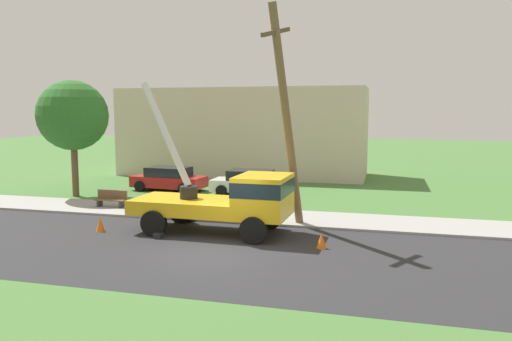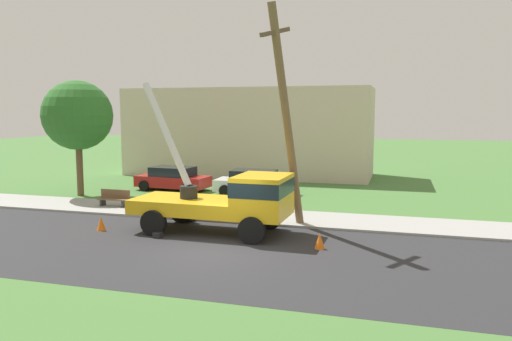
# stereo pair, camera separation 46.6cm
# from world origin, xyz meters

# --- Properties ---
(ground_plane) EXTENTS (120.00, 120.00, 0.00)m
(ground_plane) POSITION_xyz_m (0.00, 12.00, 0.00)
(ground_plane) COLOR #477538
(road_asphalt) EXTENTS (80.00, 8.36, 0.01)m
(road_asphalt) POSITION_xyz_m (0.00, 0.00, 0.00)
(road_asphalt) COLOR #2B2B2D
(road_asphalt) RESTS_ON ground
(sidewalk_strip) EXTENTS (80.00, 3.09, 0.10)m
(sidewalk_strip) POSITION_xyz_m (0.00, 5.72, 0.05)
(sidewalk_strip) COLOR #9E9E99
(sidewalk_strip) RESTS_ON ground
(utility_truck) EXTENTS (6.76, 3.21, 5.98)m
(utility_truck) POSITION_xyz_m (-0.36, 2.57, 1.41)
(utility_truck) COLOR gold
(utility_truck) RESTS_ON ground
(leaning_utility_pole) EXTENTS (1.27, 2.86, 8.81)m
(leaning_utility_pole) POSITION_xyz_m (1.56, 3.74, 4.52)
(leaning_utility_pole) COLOR brown
(leaning_utility_pole) RESTS_ON ground
(traffic_cone_ahead) EXTENTS (0.36, 0.36, 0.56)m
(traffic_cone_ahead) POSITION_xyz_m (3.31, 1.38, 0.28)
(traffic_cone_ahead) COLOR orange
(traffic_cone_ahead) RESTS_ON ground
(traffic_cone_behind) EXTENTS (0.36, 0.36, 0.56)m
(traffic_cone_behind) POSITION_xyz_m (-5.52, 1.58, 0.28)
(traffic_cone_behind) COLOR orange
(traffic_cone_behind) RESTS_ON ground
(parked_sedan_red) EXTENTS (4.52, 2.24, 1.42)m
(parked_sedan_red) POSITION_xyz_m (-7.22, 11.67, 0.71)
(parked_sedan_red) COLOR #B21E1E
(parked_sedan_red) RESTS_ON ground
(parked_sedan_white) EXTENTS (4.43, 2.07, 1.42)m
(parked_sedan_white) POSITION_xyz_m (-2.04, 11.44, 0.71)
(parked_sedan_white) COLOR silver
(parked_sedan_white) RESTS_ON ground
(park_bench) EXTENTS (1.60, 0.45, 0.90)m
(park_bench) POSITION_xyz_m (-7.57, 5.79, 0.46)
(park_bench) COLOR brown
(park_bench) RESTS_ON ground
(roadside_tree_near) EXTENTS (3.86, 3.86, 6.46)m
(roadside_tree_near) POSITION_xyz_m (-11.41, 8.46, 4.50)
(roadside_tree_near) COLOR brown
(roadside_tree_near) RESTS_ON ground
(lowrise_building_backdrop) EXTENTS (18.00, 6.00, 6.40)m
(lowrise_building_backdrop) POSITION_xyz_m (-4.99, 20.07, 3.20)
(lowrise_building_backdrop) COLOR beige
(lowrise_building_backdrop) RESTS_ON ground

